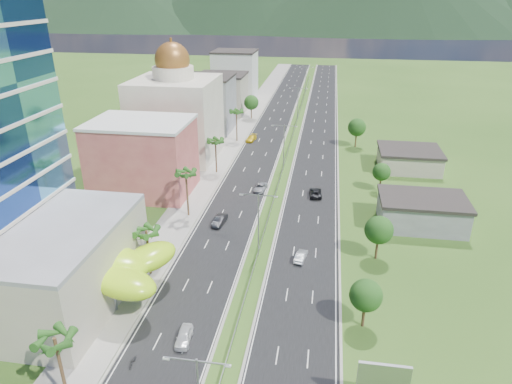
% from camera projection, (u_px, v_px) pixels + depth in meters
% --- Properties ---
extents(ground, '(500.00, 500.00, 0.00)m').
position_uv_depth(ground, '(248.00, 291.00, 66.06)').
color(ground, '#2D5119').
rests_on(ground, ground).
extents(road_left, '(11.00, 260.00, 0.04)m').
position_uv_depth(road_left, '(273.00, 124.00, 148.35)').
color(road_left, black).
rests_on(road_left, ground).
extents(road_right, '(11.00, 260.00, 0.04)m').
position_uv_depth(road_right, '(319.00, 126.00, 146.20)').
color(road_right, black).
rests_on(road_right, ground).
extents(sidewalk_left, '(7.00, 260.00, 0.12)m').
position_uv_depth(sidewalk_left, '(244.00, 122.00, 149.69)').
color(sidewalk_left, gray).
rests_on(sidewalk_left, ground).
extents(median_guardrail, '(0.10, 216.06, 0.76)m').
position_uv_depth(median_guardrail, '(291.00, 140.00, 130.78)').
color(median_guardrail, gray).
rests_on(median_guardrail, ground).
extents(streetlight_median_b, '(6.04, 0.25, 11.00)m').
position_uv_depth(streetlight_median_b, '(258.00, 218.00, 72.34)').
color(streetlight_median_b, gray).
rests_on(streetlight_median_b, ground).
extents(streetlight_median_c, '(6.04, 0.25, 11.00)m').
position_uv_depth(streetlight_median_c, '(284.00, 142.00, 108.44)').
color(streetlight_median_c, gray).
rests_on(streetlight_median_c, ground).
extents(streetlight_median_d, '(6.04, 0.25, 11.00)m').
position_uv_depth(streetlight_median_d, '(298.00, 101.00, 149.05)').
color(streetlight_median_d, gray).
rests_on(streetlight_median_d, ground).
extents(streetlight_median_e, '(6.04, 0.25, 11.00)m').
position_uv_depth(streetlight_median_e, '(306.00, 77.00, 189.66)').
color(streetlight_median_e, gray).
rests_on(streetlight_median_e, ground).
extents(mall_podium, '(30.00, 24.00, 11.00)m').
position_uv_depth(mall_podium, '(12.00, 262.00, 63.00)').
color(mall_podium, '#A99F8B').
rests_on(mall_podium, ground).
extents(lime_canopy, '(18.00, 15.00, 7.40)m').
position_uv_depth(lime_canopy, '(101.00, 265.00, 63.29)').
color(lime_canopy, '#A9E516').
rests_on(lime_canopy, ground).
extents(pink_shophouse, '(20.00, 15.00, 15.00)m').
position_uv_depth(pink_shophouse, '(143.00, 158.00, 95.91)').
color(pink_shophouse, '#B64C4A').
rests_on(pink_shophouse, ground).
extents(domed_building, '(20.00, 20.00, 28.70)m').
position_uv_depth(domed_building, '(176.00, 113.00, 115.10)').
color(domed_building, beige).
rests_on(domed_building, ground).
extents(midrise_grey, '(16.00, 15.00, 16.00)m').
position_uv_depth(midrise_grey, '(206.00, 104.00, 138.88)').
color(midrise_grey, gray).
rests_on(midrise_grey, ground).
extents(midrise_beige, '(16.00, 15.00, 13.00)m').
position_uv_depth(midrise_beige, '(222.00, 94.00, 159.34)').
color(midrise_beige, '#A99F8B').
rests_on(midrise_beige, ground).
extents(midrise_white, '(16.00, 15.00, 18.00)m').
position_uv_depth(midrise_white, '(235.00, 76.00, 179.08)').
color(midrise_white, silver).
rests_on(midrise_white, ground).
extents(billboard, '(5.20, 0.35, 6.20)m').
position_uv_depth(billboard, '(384.00, 378.00, 45.58)').
color(billboard, gray).
rests_on(billboard, ground).
extents(shed_near, '(15.00, 10.00, 5.00)m').
position_uv_depth(shed_near, '(422.00, 213.00, 83.59)').
color(shed_near, gray).
rests_on(shed_near, ground).
extents(shed_far, '(14.00, 12.00, 4.40)m').
position_uv_depth(shed_far, '(409.00, 160.00, 110.50)').
color(shed_far, '#A99F8B').
rests_on(shed_far, ground).
extents(palm_tree_a, '(3.60, 3.60, 9.10)m').
position_uv_depth(palm_tree_a, '(55.00, 342.00, 45.17)').
color(palm_tree_a, '#47301C').
rests_on(palm_tree_a, ground).
extents(palm_tree_b, '(3.60, 3.60, 8.10)m').
position_uv_depth(palm_tree_b, '(146.00, 233.00, 67.22)').
color(palm_tree_b, '#47301C').
rests_on(palm_tree_b, ground).
extents(palm_tree_c, '(3.60, 3.60, 9.60)m').
position_uv_depth(palm_tree_c, '(186.00, 175.00, 84.68)').
color(palm_tree_c, '#47301C').
rests_on(palm_tree_c, ground).
extents(palm_tree_d, '(3.60, 3.60, 8.60)m').
position_uv_depth(palm_tree_d, '(215.00, 142.00, 105.83)').
color(palm_tree_d, '#47301C').
rests_on(palm_tree_d, ground).
extents(palm_tree_e, '(3.60, 3.60, 9.40)m').
position_uv_depth(palm_tree_e, '(236.00, 113.00, 128.08)').
color(palm_tree_e, '#47301C').
rests_on(palm_tree_e, ground).
extents(leafy_tree_lfar, '(4.90, 4.90, 8.05)m').
position_uv_depth(leafy_tree_lfar, '(251.00, 103.00, 151.75)').
color(leafy_tree_lfar, '#47301C').
rests_on(leafy_tree_lfar, ground).
extents(leafy_tree_ra, '(4.20, 4.20, 6.90)m').
position_uv_depth(leafy_tree_ra, '(366.00, 295.00, 57.31)').
color(leafy_tree_ra, '#47301C').
rests_on(leafy_tree_ra, ground).
extents(leafy_tree_rb, '(4.55, 4.55, 7.47)m').
position_uv_depth(leafy_tree_rb, '(379.00, 230.00, 72.06)').
color(leafy_tree_rb, '#47301C').
rests_on(leafy_tree_rb, ground).
extents(leafy_tree_rc, '(3.85, 3.85, 6.33)m').
position_uv_depth(leafy_tree_rc, '(382.00, 172.00, 97.23)').
color(leafy_tree_rc, '#47301C').
rests_on(leafy_tree_rc, ground).
extents(leafy_tree_rd, '(4.90, 4.90, 8.05)m').
position_uv_depth(leafy_tree_rd, '(357.00, 127.00, 124.38)').
color(leafy_tree_rd, '#47301C').
rests_on(leafy_tree_rd, ground).
extents(mountain_ridge, '(860.00, 140.00, 90.00)m').
position_uv_depth(mountain_ridge, '(382.00, 33.00, 463.55)').
color(mountain_ridge, black).
rests_on(mountain_ridge, ground).
extents(car_white_near_left, '(2.07, 4.43, 1.47)m').
position_uv_depth(car_white_near_left, '(184.00, 336.00, 56.31)').
color(car_white_near_left, silver).
rests_on(car_white_near_left, road_left).
extents(car_dark_left, '(2.21, 5.00, 1.60)m').
position_uv_depth(car_dark_left, '(220.00, 220.00, 84.51)').
color(car_dark_left, black).
rests_on(car_dark_left, road_left).
extents(car_silver_mid_left, '(2.68, 5.09, 1.36)m').
position_uv_depth(car_silver_mid_left, '(260.00, 187.00, 98.89)').
color(car_silver_mid_left, '#929399').
rests_on(car_silver_mid_left, road_left).
extents(car_yellow_far_left, '(2.97, 5.52, 1.52)m').
position_uv_depth(car_yellow_far_left, '(251.00, 138.00, 131.23)').
color(car_yellow_far_left, yellow).
rests_on(car_yellow_far_left, road_left).
extents(car_silver_right, '(2.11, 4.33, 1.37)m').
position_uv_depth(car_silver_right, '(301.00, 256.00, 73.41)').
color(car_silver_right, '#B5B7BE').
rests_on(car_silver_right, road_right).
extents(car_dark_far_right, '(2.85, 5.47, 1.47)m').
position_uv_depth(car_dark_far_right, '(316.00, 193.00, 96.18)').
color(car_dark_far_right, black).
rests_on(car_dark_far_right, road_right).
extents(motorcycle, '(0.58, 1.89, 1.21)m').
position_uv_depth(motorcycle, '(133.00, 360.00, 52.82)').
color(motorcycle, black).
rests_on(motorcycle, road_left).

